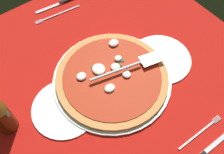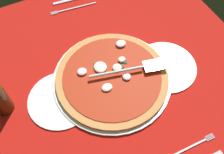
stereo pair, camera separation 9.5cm
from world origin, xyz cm
name	(u,v)px [view 1 (the left image)]	position (x,y,z in cm)	size (l,w,h in cm)	color
ground_plane	(112,75)	(0.00, 0.00, -0.40)	(108.29, 108.29, 0.80)	#B6160F
pizza_pan	(112,79)	(1.72, 2.13, 0.68)	(43.50, 43.50, 1.37)	silver
dinner_plate_left	(160,59)	(-19.03, 6.03, 0.50)	(23.55, 23.55, 1.00)	white
dinner_plate_right	(65,108)	(21.71, 1.54, 0.50)	(22.93, 22.93, 1.00)	white
pizza	(112,77)	(1.68, 1.95, 2.21)	(41.07, 41.07, 2.97)	#D78D4B
pizza_server	(131,66)	(-5.64, 3.56, 4.70)	(28.13, 9.80, 1.00)	silver
place_setting_near	(59,9)	(-1.79, -41.79, 0.35)	(23.29, 14.98, 1.40)	white
place_setting_far	(202,143)	(-6.99, 38.67, 0.36)	(21.07, 12.73, 1.40)	silver
beer_bottle	(1,116)	(39.73, -4.17, 8.46)	(6.17, 6.17, 21.70)	#4B2B0E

